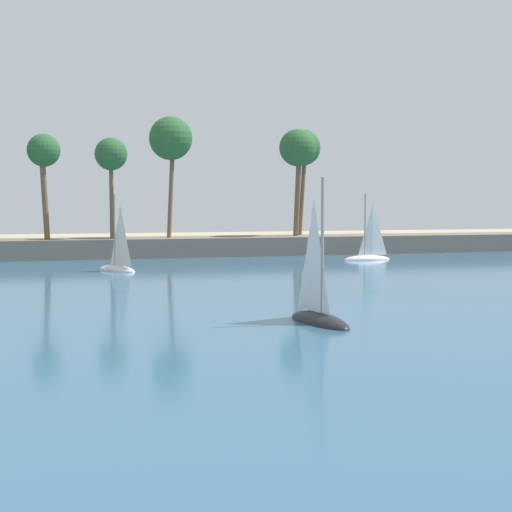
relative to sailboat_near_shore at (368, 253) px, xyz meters
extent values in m
cube|color=#33607F|center=(-25.10, -3.07, -0.59)|extent=(220.00, 105.82, 0.06)
cube|color=slate|center=(-25.10, 9.84, 0.28)|extent=(109.47, 6.00, 1.80)
cylinder|color=brown|center=(-3.19, 9.55, 5.48)|extent=(0.74, 0.94, 8.62)
sphere|color=#285B2D|center=(-3.19, 9.55, 9.78)|extent=(3.63, 3.63, 3.63)
cylinder|color=brown|center=(-21.27, 8.80, 5.00)|extent=(0.44, 0.73, 7.65)
sphere|color=#285B2D|center=(-21.27, 8.80, 8.81)|extent=(2.94, 2.94, 2.94)
cylinder|color=brown|center=(-15.72, 9.40, 5.79)|extent=(0.89, 0.60, 9.22)
sphere|color=#285B2D|center=(-15.72, 9.40, 10.39)|extent=(4.03, 4.03, 4.03)
cylinder|color=brown|center=(-27.13, 8.68, 5.11)|extent=(0.86, 0.71, 7.88)
sphere|color=#285B2D|center=(-27.13, 8.68, 9.04)|extent=(2.90, 2.90, 2.90)
cylinder|color=brown|center=(-2.04, 11.34, 5.55)|extent=(0.81, 0.81, 8.76)
sphere|color=#285B2D|center=(-2.04, 11.34, 9.92)|extent=(3.60, 3.60, 3.60)
ellipsoid|color=white|center=(-0.09, 0.00, -0.56)|extent=(4.31, 1.40, 0.86)
cylinder|color=gray|center=(-0.31, 0.01, 2.54)|extent=(0.13, 0.13, 5.35)
pyramid|color=white|center=(0.42, -0.01, 2.14)|extent=(1.93, 0.18, 4.54)
ellipsoid|color=white|center=(-22.41, -4.89, -0.56)|extent=(3.09, 4.27, 0.84)
cylinder|color=gray|center=(-22.51, -4.71, 2.47)|extent=(0.13, 0.13, 5.22)
pyramid|color=silver|center=(-22.18, -5.33, 2.08)|extent=(1.00, 1.71, 4.44)
ellipsoid|color=black|center=(-17.14, -32.65, -0.56)|extent=(1.90, 4.65, 0.90)
cylinder|color=gray|center=(-17.11, -32.88, 2.71)|extent=(0.14, 0.14, 5.64)
pyramid|color=white|center=(-17.20, -32.11, 2.29)|extent=(0.39, 2.03, 4.80)
camera|label=1|loc=(-29.01, -63.41, 4.52)|focal=55.41mm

